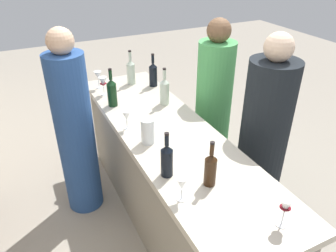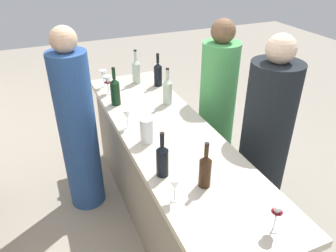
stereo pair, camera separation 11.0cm
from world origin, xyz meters
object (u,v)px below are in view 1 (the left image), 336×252
(wine_glass_far_center, at_px, (127,116))
(wine_bottle_second_right_dark_green, at_px, (112,92))
(person_right_guest, at_px, (75,133))
(wine_glass_near_center, at_px, (98,76))
(wine_glass_near_left, at_px, (285,207))
(wine_bottle_second_left_near_black, at_px, (167,160))
(water_pitcher, at_px, (148,131))
(person_center_guest, at_px, (213,112))
(wine_bottle_far_right_clear_pale, at_px, (131,71))
(person_left_guest, at_px, (262,144))
(wine_bottle_center_clear_pale, at_px, (164,91))
(wine_glass_far_left, at_px, (182,185))
(wine_bottle_rightmost_near_black, at_px, (153,74))
(wine_glass_near_right, at_px, (103,83))
(wine_bottle_leftmost_amber_brown, at_px, (210,169))

(wine_glass_far_center, bearing_deg, wine_bottle_second_right_dark_green, -2.99)
(person_right_guest, bearing_deg, wine_glass_near_center, 64.15)
(wine_glass_near_left, bearing_deg, wine_bottle_second_left_near_black, 29.40)
(wine_glass_far_center, bearing_deg, water_pitcher, -165.64)
(water_pitcher, bearing_deg, person_center_guest, -62.53)
(wine_glass_near_center, xyz_separation_m, person_right_guest, (-0.49, 0.36, -0.26))
(wine_bottle_far_right_clear_pale, relative_size, water_pitcher, 1.82)
(wine_bottle_second_left_near_black, xyz_separation_m, person_left_guest, (0.19, -0.92, -0.27))
(water_pitcher, height_order, person_center_guest, person_center_guest)
(wine_bottle_far_right_clear_pale, height_order, wine_glass_near_center, wine_bottle_far_right_clear_pale)
(wine_bottle_center_clear_pale, relative_size, wine_glass_far_left, 2.21)
(wine_bottle_center_clear_pale, xyz_separation_m, water_pitcher, (-0.51, 0.37, -0.03))
(wine_bottle_second_left_near_black, height_order, wine_bottle_second_right_dark_green, wine_bottle_second_right_dark_green)
(wine_bottle_rightmost_near_black, bearing_deg, wine_bottle_center_clear_pale, 169.75)
(wine_glass_near_left, bearing_deg, person_right_guest, 23.93)
(wine_bottle_far_right_clear_pale, xyz_separation_m, person_right_guest, (-0.46, 0.68, -0.27))
(wine_bottle_center_clear_pale, distance_m, wine_bottle_far_right_clear_pale, 0.56)
(wine_glass_near_left, height_order, person_left_guest, person_left_guest)
(wine_bottle_second_left_near_black, xyz_separation_m, wine_glass_near_center, (1.48, 0.01, 0.01))
(wine_bottle_second_left_near_black, relative_size, wine_glass_near_center, 1.80)
(wine_glass_near_right, relative_size, person_right_guest, 0.10)
(person_center_guest, bearing_deg, wine_glass_far_left, 65.53)
(wine_bottle_leftmost_amber_brown, xyz_separation_m, wine_glass_near_left, (-0.43, -0.16, 0.01))
(wine_bottle_rightmost_near_black, relative_size, person_left_guest, 0.20)
(wine_glass_far_center, bearing_deg, wine_bottle_second_left_near_black, -177.64)
(wine_bottle_second_right_dark_green, xyz_separation_m, wine_bottle_rightmost_near_black, (0.24, -0.49, -0.01))
(wine_glass_far_center, bearing_deg, wine_glass_far_left, -179.59)
(wine_bottle_second_left_near_black, bearing_deg, person_right_guest, 20.27)
(wine_glass_far_left, relative_size, wine_glass_far_center, 0.99)
(wine_bottle_center_clear_pale, xyz_separation_m, wine_glass_near_right, (0.42, 0.42, -0.01))
(wine_bottle_center_clear_pale, distance_m, person_left_guest, 0.92)
(wine_glass_near_left, distance_m, wine_glass_near_center, 2.13)
(wine_bottle_center_clear_pale, xyz_separation_m, wine_bottle_second_right_dark_green, (0.17, 0.41, 0.00))
(wine_bottle_leftmost_amber_brown, xyz_separation_m, wine_glass_far_center, (0.82, 0.21, -0.01))
(wine_bottle_second_right_dark_green, distance_m, wine_glass_far_left, 1.29)
(water_pitcher, bearing_deg, wine_bottle_far_right_clear_pale, -14.34)
(wine_glass_near_right, relative_size, person_left_guest, 0.10)
(wine_glass_near_left, distance_m, wine_glass_far_center, 1.31)
(wine_bottle_second_right_dark_green, bearing_deg, person_left_guest, -133.20)
(wine_bottle_second_right_dark_green, relative_size, wine_glass_far_left, 2.25)
(wine_bottle_second_left_near_black, distance_m, wine_glass_near_left, 0.71)
(wine_bottle_leftmost_amber_brown, height_order, wine_bottle_second_right_dark_green, wine_bottle_second_right_dark_green)
(wine_bottle_far_right_clear_pale, bearing_deg, person_center_guest, -138.47)
(wine_bottle_leftmost_amber_brown, relative_size, wine_glass_near_right, 1.72)
(wine_bottle_second_right_dark_green, distance_m, wine_glass_far_center, 0.42)
(person_left_guest, bearing_deg, wine_bottle_far_right_clear_pale, -86.02)
(wine_bottle_rightmost_near_black, xyz_separation_m, person_center_guest, (-0.49, -0.38, -0.28))
(wine_glass_far_left, bearing_deg, person_center_guest, -40.38)
(wine_bottle_far_right_clear_pale, distance_m, wine_glass_far_left, 1.71)
(wine_glass_far_left, bearing_deg, wine_glass_near_left, -136.56)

